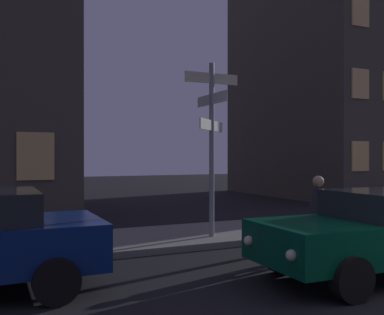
# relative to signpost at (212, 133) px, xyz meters

# --- Properties ---
(sidewalk_kerb) EXTENTS (40.00, 2.70, 0.14)m
(sidewalk_kerb) POSITION_rel_signpost_xyz_m (0.81, 0.63, -2.47)
(sidewalk_kerb) COLOR gray
(sidewalk_kerb) RESTS_ON ground_plane
(signpost) EXTENTS (1.36, 1.45, 4.02)m
(signpost) POSITION_rel_signpost_xyz_m (0.00, 0.00, 0.00)
(signpost) COLOR gray
(signpost) RESTS_ON sidewalk_kerb
(cyclist) EXTENTS (1.82, 0.33, 1.61)m
(cyclist) POSITION_rel_signpost_xyz_m (1.32, -2.17, -1.80)
(cyclist) COLOR black
(cyclist) RESTS_ON ground_plane
(building_right_block) EXTENTS (8.46, 9.27, 14.59)m
(building_right_block) POSITION_rel_signpost_xyz_m (12.22, 8.70, 4.75)
(building_right_block) COLOR #4C443D
(building_right_block) RESTS_ON ground_plane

